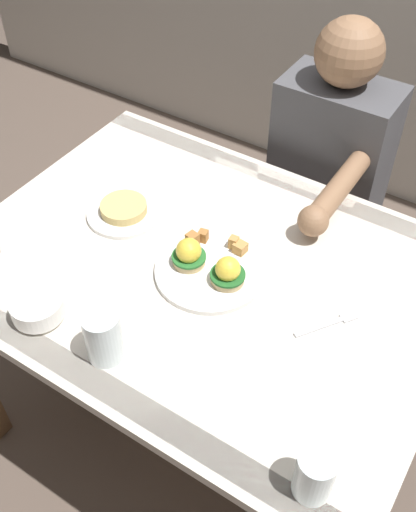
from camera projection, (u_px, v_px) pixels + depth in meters
name	position (u px, v px, depth m)	size (l,w,h in m)	color
ground_plane	(206.00, 419.00, 2.00)	(6.00, 6.00, 0.00)	brown
dining_table	(205.00, 294.00, 1.55)	(1.20, 0.90, 0.74)	silver
eggs_benedict_plate	(209.00, 266.00, 1.44)	(0.27, 0.27, 0.09)	white
fruit_bowl	(37.00, 308.00, 1.34)	(0.12, 0.12, 0.05)	white
fork	(330.00, 323.00, 1.35)	(0.10, 0.14, 0.00)	silver
water_glass_near	(104.00, 338.00, 1.25)	(0.08, 0.08, 0.13)	silver
water_glass_far	(314.00, 476.00, 1.05)	(0.07, 0.07, 0.11)	silver
side_plate	(124.00, 211.00, 1.60)	(0.20, 0.20, 0.04)	white
diner_person	(325.00, 176.00, 1.87)	(0.34, 0.54, 1.14)	#33333D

